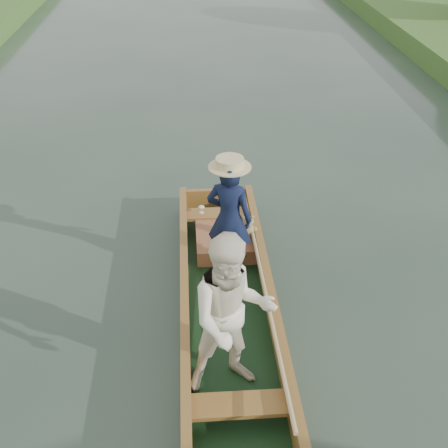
{
  "coord_description": "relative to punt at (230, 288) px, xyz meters",
  "views": [
    {
      "loc": [
        -0.4,
        -5.16,
        4.64
      ],
      "look_at": [
        0.0,
        0.6,
        0.95
      ],
      "focal_mm": 45.0,
      "sensor_mm": 36.0,
      "label": 1
    }
  ],
  "objects": [
    {
      "name": "ground",
      "position": [
        -0.0,
        0.25,
        -0.65
      ],
      "size": [
        120.0,
        120.0,
        0.0
      ],
      "primitive_type": "plane",
      "color": "#283D30",
      "rests_on": "ground"
    },
    {
      "name": "punt",
      "position": [
        0.0,
        0.0,
        0.0
      ],
      "size": [
        1.12,
        5.0,
        1.89
      ],
      "color": "black",
      "rests_on": "ground"
    }
  ]
}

